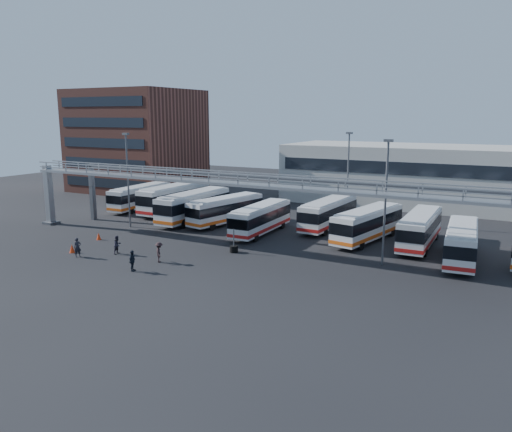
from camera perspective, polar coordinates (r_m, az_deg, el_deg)
The scene contains 23 objects.
ground at distance 40.80m, azimuth -4.98°, elevation -5.76°, with size 140.00×140.00×0.00m, color black.
gantry at distance 44.48m, azimuth -0.96°, elevation 3.00°, with size 51.40×5.15×7.10m.
apartment_building at distance 83.70m, azimuth -13.44°, elevation 8.37°, with size 18.00×15.00×16.00m, color brown.
warehouse at distance 71.61m, azimuth 20.54°, elevation 4.27°, with size 42.00×14.00×8.00m, color #9E9E99.
light_pole_left at distance 55.57m, azimuth -14.45°, elevation 4.56°, with size 0.70×0.35×10.21m.
light_pole_mid at distance 41.13m, azimuth 14.60°, elevation 2.24°, with size 0.70×0.35×10.21m.
light_pole_back at distance 57.60m, azimuth 10.46°, elevation 4.96°, with size 0.70×0.35×10.21m.
bus_0 at distance 66.56m, azimuth -13.07°, elevation 2.22°, with size 2.73×10.27×3.09m.
bus_1 at distance 63.51m, azimuth -9.26°, elevation 2.14°, with size 2.82×11.58×3.51m.
bus_2 at distance 57.81m, azimuth -7.12°, elevation 1.25°, with size 2.73×11.34×3.44m.
bus_3 at distance 55.98m, azimuth -3.47°, elevation 0.79°, with size 4.41×10.46×3.09m.
bus_4 at distance 51.28m, azimuth 0.55°, elevation -0.21°, with size 2.56×10.06×3.04m.
bus_5 at distance 54.23m, azimuth 8.29°, elevation 0.39°, with size 3.01×10.60×3.18m.
bus_6 at distance 49.47m, azimuth 12.65°, elevation -0.81°, with size 4.37×10.84×3.21m.
bus_7 at distance 48.75m, azimuth 18.24°, elevation -1.31°, with size 2.59×10.51×3.18m.
bus_8 at distance 44.94m, azimuth 22.44°, elevation -2.74°, with size 3.16×10.30×3.08m.
pedestrian_a at distance 45.78m, azimuth -19.73°, elevation -3.40°, with size 0.61×0.40×1.68m, color black.
pedestrian_b at distance 45.71m, azimuth -15.55°, elevation -3.19°, with size 0.80×0.62×1.65m, color #24212E.
pedestrian_c at distance 42.33m, azimuth -11.00°, elevation -4.09°, with size 1.10×0.64×1.71m, color black.
pedestrian_d at distance 40.38m, azimuth -13.96°, elevation -5.00°, with size 0.99×0.41×1.68m, color black.
cone_left at distance 47.46m, azimuth -20.29°, elevation -3.50°, with size 0.48×0.48×0.76m, color red.
cone_right at distance 51.49m, azimuth -17.54°, elevation -2.21°, with size 0.45×0.45×0.71m, color red.
tire_stack at distance 44.70m, azimuth -2.55°, elevation -3.71°, with size 0.75×0.75×2.14m.
Camera 1 is at (21.51, -32.51, 12.04)m, focal length 35.00 mm.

